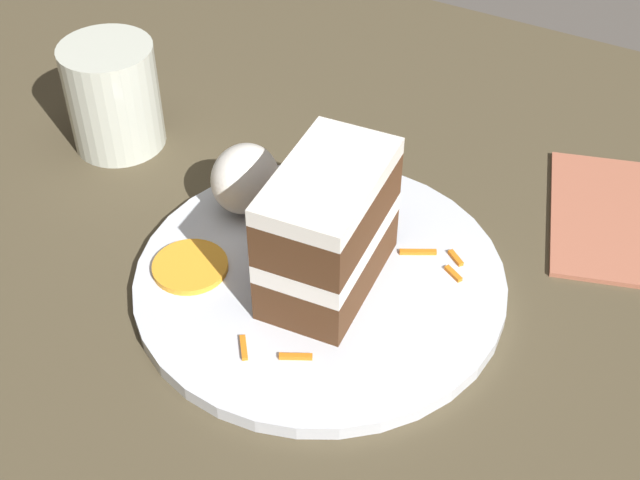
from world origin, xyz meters
name	(u,v)px	position (x,y,z in m)	size (l,w,h in m)	color
ground_plane	(292,324)	(0.00, 0.00, 0.00)	(6.00, 6.00, 0.00)	#4C4742
dining_table	(291,313)	(0.00, 0.00, 0.01)	(0.95, 1.16, 0.02)	#4C422D
plate	(320,280)	(0.02, -0.01, 0.03)	(0.27, 0.27, 0.01)	silver
cake_slice	(328,229)	(0.02, -0.02, 0.08)	(0.12, 0.07, 0.10)	#4C2D19
cream_dollop	(245,179)	(0.06, 0.08, 0.06)	(0.06, 0.05, 0.05)	white
orange_garnish	(190,266)	(-0.02, 0.08, 0.04)	(0.06, 0.06, 0.00)	orange
carrot_shreds_scatter	(375,273)	(0.04, -0.05, 0.04)	(0.19, 0.12, 0.00)	orange
drinking_glass	(114,103)	(0.10, 0.23, 0.06)	(0.08, 0.08, 0.09)	beige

